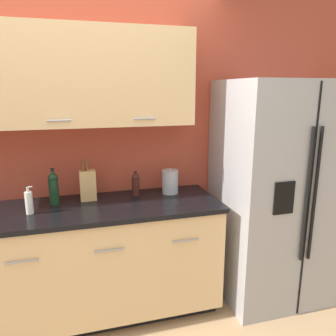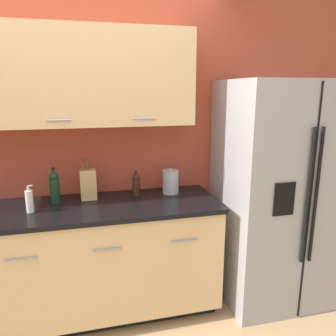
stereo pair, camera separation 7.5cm
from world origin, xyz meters
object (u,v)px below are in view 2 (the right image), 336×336
at_px(oil_bottle, 136,184).
at_px(refrigerator, 279,193).
at_px(knife_block, 88,184).
at_px(steel_canister, 171,182).
at_px(wine_bottle, 54,187).
at_px(soap_dispenser, 29,201).

bearing_deg(oil_bottle, refrigerator, -10.96).
height_order(knife_block, steel_canister, knife_block).
bearing_deg(knife_block, refrigerator, -8.08).
bearing_deg(oil_bottle, wine_bottle, -176.96).
bearing_deg(steel_canister, wine_bottle, -178.86).
bearing_deg(refrigerator, knife_block, 171.92).
bearing_deg(soap_dispenser, wine_bottle, 46.59).
relative_size(refrigerator, steel_canister, 8.68).
height_order(knife_block, wine_bottle, knife_block).
bearing_deg(wine_bottle, soap_dispenser, -133.41).
height_order(knife_block, soap_dispenser, knife_block).
distance_m(refrigerator, soap_dispenser, 1.95).
bearing_deg(soap_dispenser, steel_canister, 9.75).
xyz_separation_m(knife_block, oil_bottle, (0.37, 0.01, -0.03)).
height_order(wine_bottle, oil_bottle, wine_bottle).
relative_size(wine_bottle, steel_canister, 1.29).
bearing_deg(soap_dispenser, refrigerator, -0.85).
height_order(wine_bottle, steel_canister, wine_bottle).
height_order(wine_bottle, soap_dispenser, wine_bottle).
distance_m(wine_bottle, oil_bottle, 0.62).
relative_size(knife_block, oil_bottle, 1.64).
xyz_separation_m(wine_bottle, oil_bottle, (0.62, 0.03, -0.03)).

